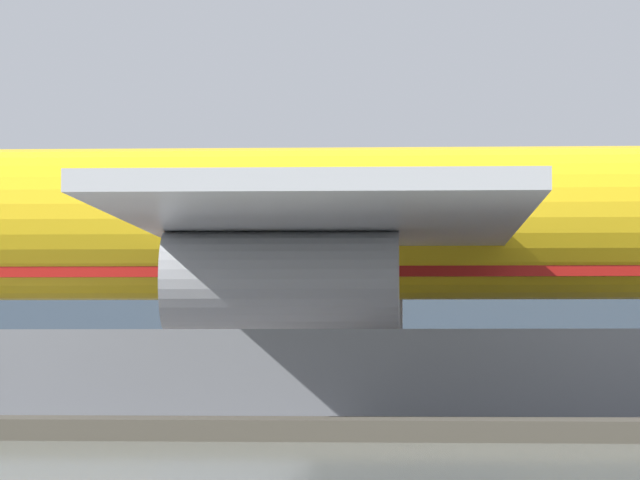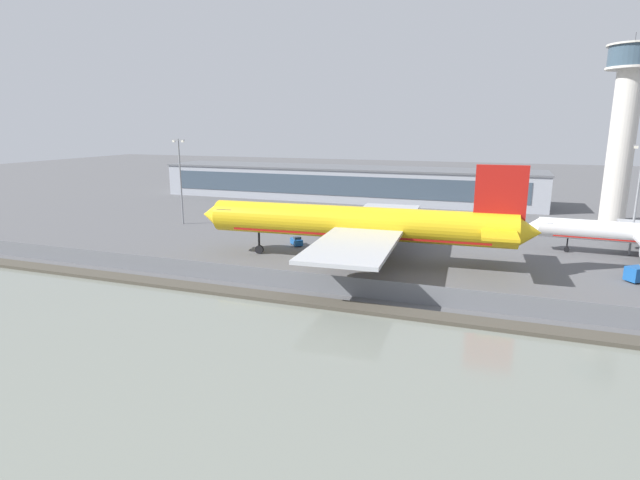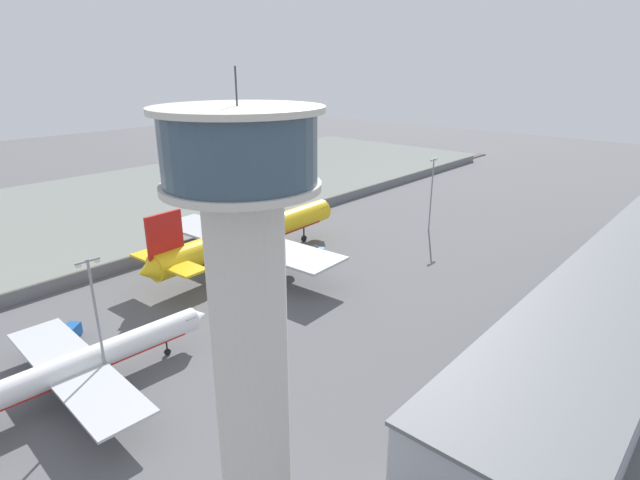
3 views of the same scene
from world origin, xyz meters
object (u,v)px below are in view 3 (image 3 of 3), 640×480
Objects in this scene: apron_light_mast_apron_east at (97,319)px; passenger_jet_white_red at (83,364)px; cargo_jet_yellow at (250,236)px; baggage_tug at (317,250)px; ops_van at (67,335)px; apron_light_mast_apron_west at (432,190)px; control_tower at (249,328)px.

passenger_jet_white_red is at bearing -43.19° from apron_light_mast_apron_east.
apron_light_mast_apron_east is (43.80, 20.42, 4.55)m from cargo_jet_yellow.
ops_van is at bearing -3.48° from baggage_tug.
apron_light_mast_apron_west is (-47.88, 17.96, 4.61)m from cargo_jet_yellow.
apron_light_mast_apron_west is at bearing -158.34° from control_tower.
apron_light_mast_apron_east is at bearing -95.41° from control_tower.
baggage_tug is at bearing -167.15° from apron_light_mast_apron_east.
cargo_jet_yellow is at bearing -155.01° from apron_light_mast_apron_east.
apron_light_mast_apron_east is (1.58, 16.79, 9.70)m from ops_van.
baggage_tug is (-60.57, -11.34, -3.43)m from passenger_jet_white_red.
cargo_jet_yellow is 49.52m from passenger_jet_white_red.
apron_light_mast_apron_west is 91.70m from apron_light_mast_apron_east.
passenger_jet_white_red is 94.03m from apron_light_mast_apron_west.
ops_van is 57.15m from control_tower.
control_tower reaches higher than apron_light_mast_apron_east.
apron_light_mast_apron_west reaches higher than baggage_tug.
passenger_jet_white_red reaches higher than ops_van.
apron_light_mast_apron_west reaches higher than ops_van.
baggage_tug is 56.98m from ops_van.
apron_light_mast_apron_east reaches higher than passenger_jet_white_red.
ops_van is 0.28× the size of apron_light_mast_apron_east.
ops_van is 19.46m from apron_light_mast_apron_east.
cargo_jet_yellow is 51.34m from apron_light_mast_apron_west.
control_tower is at bearing 49.76° from cargo_jet_yellow.
control_tower is (4.93, 52.07, 23.03)m from ops_van.
apron_light_mast_apron_west reaches higher than apron_light_mast_apron_east.
cargo_jet_yellow is 17.23m from baggage_tug.
cargo_jet_yellow is 75.13m from control_tower.
ops_van is at bearing -9.04° from apron_light_mast_apron_west.
control_tower is 103.09m from apron_light_mast_apron_west.
control_tower is 37.86m from apron_light_mast_apron_east.
passenger_jet_white_red is 7.34m from apron_light_mast_apron_east.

